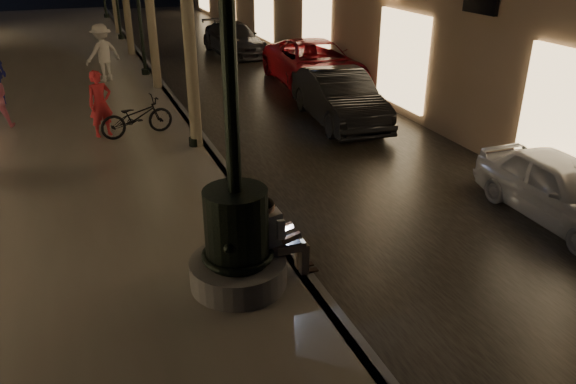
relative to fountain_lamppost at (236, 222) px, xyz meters
name	(u,v)px	position (x,y,z in m)	size (l,w,h in m)	color
ground	(159,85)	(1.00, 13.00, -1.21)	(120.00, 120.00, 0.00)	black
cobble_lane	(242,78)	(4.00, 13.00, -1.20)	(6.00, 45.00, 0.02)	black
promenade	(35,93)	(-3.00, 13.00, -1.11)	(8.00, 45.00, 0.20)	#69645D
curb_strip	(159,83)	(1.00, 13.00, -1.11)	(0.25, 45.00, 0.20)	#59595B
fountain_lamppost	(236,222)	(0.00, 0.00, 0.00)	(1.40, 1.40, 5.21)	#59595B
seated_man_laptop	(278,234)	(0.61, 0.00, -0.32)	(0.94, 0.32, 1.31)	tan
lamp_curb_a	(185,14)	(0.70, 6.00, 2.02)	(0.36, 0.36, 4.81)	black
car_front	(562,189)	(6.20, 0.19, -0.60)	(1.44, 3.58, 1.22)	#ABADB3
car_second	(339,97)	(5.00, 6.95, -0.50)	(1.51, 4.34, 1.43)	black
car_third	(315,64)	(6.03, 11.00, -0.45)	(2.51, 5.45, 1.51)	maroon
car_rear	(234,39)	(5.00, 17.41, -0.56)	(1.83, 4.51, 1.31)	#2C2C31
pedestrian_red	(100,104)	(-1.26, 7.56, -0.19)	(0.60, 0.39, 1.64)	red
pedestrian_white	(103,53)	(-0.71, 13.50, -0.06)	(1.23, 0.71, 1.91)	silver
bicycle	(137,117)	(-0.46, 7.26, -0.53)	(0.64, 1.83, 0.96)	black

